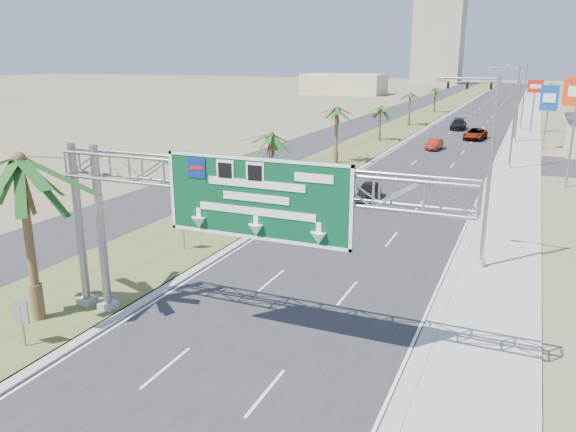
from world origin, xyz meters
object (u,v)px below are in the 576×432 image
(car_left_lane, at_px, (369,191))
(car_right_lane, at_px, (475,134))
(sign_gantry, at_px, (224,191))
(pole_sign_blue, at_px, (549,101))
(car_far, at_px, (458,124))
(signal_mast, at_px, (501,105))
(car_mid_lane, at_px, (434,144))
(palm_near, at_px, (19,161))
(pole_sign_red_far, at_px, (535,90))

(car_left_lane, height_order, car_right_lane, car_right_lane)
(sign_gantry, distance_m, pole_sign_blue, 58.32)
(car_far, bearing_deg, car_right_lane, -74.62)
(signal_mast, xyz_separation_m, car_mid_lane, (-6.67, -10.27, -4.20))
(palm_near, xyz_separation_m, pole_sign_red_far, (18.20, 75.40, -0.72))
(car_far, height_order, pole_sign_blue, pole_sign_blue)
(car_left_lane, height_order, pole_sign_blue, pole_sign_blue)
(palm_near, xyz_separation_m, signal_mast, (14.37, 63.97, -2.08))
(car_right_lane, relative_size, pole_sign_blue, 0.69)
(sign_gantry, distance_m, car_mid_lane, 52.06)
(car_mid_lane, height_order, pole_sign_red_far, pole_sign_red_far)
(car_left_lane, relative_size, pole_sign_red_far, 0.54)
(signal_mast, bearing_deg, car_mid_lane, -123.01)
(pole_sign_red_far, bearing_deg, sign_gantry, -97.80)
(sign_gantry, xyz_separation_m, car_far, (-0.33, 73.44, -5.25))
(car_far, xyz_separation_m, pole_sign_red_far, (10.39, 0.03, 5.40))
(car_left_lane, bearing_deg, pole_sign_red_far, 70.03)
(car_right_lane, bearing_deg, pole_sign_red_far, 62.97)
(car_far, height_order, pole_sign_red_far, pole_sign_red_far)
(car_left_lane, xyz_separation_m, car_right_lane, (4.17, 38.66, 0.03))
(car_left_lane, distance_m, pole_sign_red_far, 50.86)
(palm_near, relative_size, car_right_lane, 1.54)
(signal_mast, height_order, pole_sign_red_far, signal_mast)
(car_right_lane, distance_m, car_far, 11.23)
(palm_near, bearing_deg, pole_sign_blue, 71.37)
(sign_gantry, xyz_separation_m, car_right_lane, (3.23, 62.78, -5.30))
(pole_sign_blue, xyz_separation_m, pole_sign_red_far, (-1.71, 16.35, 0.33))
(car_mid_lane, bearing_deg, pole_sign_blue, 27.99)
(car_mid_lane, distance_m, car_far, 21.67)
(sign_gantry, height_order, signal_mast, signal_mast)
(signal_mast, bearing_deg, palm_near, -102.66)
(car_far, distance_m, pole_sign_blue, 20.94)
(palm_near, xyz_separation_m, car_far, (7.81, 75.37, -6.12))
(signal_mast, distance_m, car_far, 13.76)
(car_right_lane, xyz_separation_m, car_far, (-3.56, 10.66, 0.06))
(sign_gantry, xyz_separation_m, car_left_lane, (-0.94, 24.12, -5.34))
(palm_near, relative_size, pole_sign_red_far, 1.06)
(car_far, distance_m, pole_sign_red_far, 11.71)
(palm_near, bearing_deg, signal_mast, 77.34)
(car_left_lane, xyz_separation_m, pole_sign_blue, (12.71, 33.00, 5.16))
(signal_mast, height_order, car_left_lane, signal_mast)
(pole_sign_blue, bearing_deg, signal_mast, 138.36)
(signal_mast, distance_m, pole_sign_red_far, 12.13)
(pole_sign_blue, bearing_deg, car_right_lane, 146.47)
(pole_sign_blue, bearing_deg, palm_near, -108.63)
(car_mid_lane, bearing_deg, car_far, 94.05)
(car_far, bearing_deg, pole_sign_blue, -56.52)
(signal_mast, bearing_deg, sign_gantry, -95.74)
(car_mid_lane, xyz_separation_m, pole_sign_blue, (12.21, 5.35, 5.23))
(sign_gantry, relative_size, car_far, 2.99)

